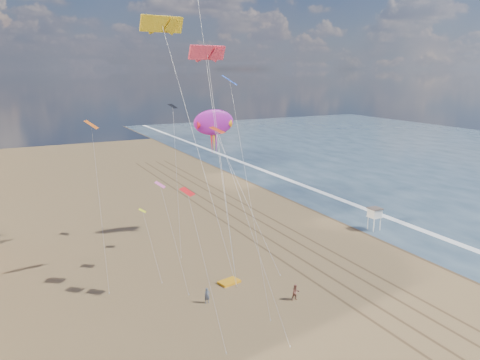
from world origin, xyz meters
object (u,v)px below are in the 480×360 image
at_px(show_kite, 214,123).
at_px(kite_flyer_b, 296,292).
at_px(grounded_kite, 229,282).
at_px(kite_flyer_a, 207,296).
at_px(lifeguard_stand, 375,213).

distance_m(show_kite, kite_flyer_b, 26.56).
height_order(show_kite, kite_flyer_b, show_kite).
bearing_deg(kite_flyer_b, grounded_kite, 128.67).
bearing_deg(grounded_kite, kite_flyer_b, -68.68).
xyz_separation_m(grounded_kite, kite_flyer_b, (4.37, -6.65, 0.73)).
bearing_deg(show_kite, grounded_kite, -108.48).
bearing_deg(kite_flyer_a, lifeguard_stand, 16.66).
height_order(grounded_kite, kite_flyer_a, kite_flyer_a).
distance_m(lifeguard_stand, kite_flyer_b, 25.87).
bearing_deg(lifeguard_stand, show_kite, 157.69).
distance_m(grounded_kite, show_kite, 22.54).
xyz_separation_m(lifeguard_stand, kite_flyer_b, (-22.37, -12.88, -1.73)).
distance_m(grounded_kite, kite_flyer_b, 7.99).
distance_m(lifeguard_stand, show_kite, 27.04).
distance_m(kite_flyer_a, kite_flyer_b, 9.06).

